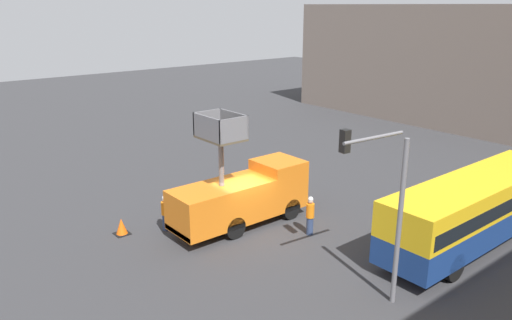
{
  "coord_description": "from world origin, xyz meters",
  "views": [
    {
      "loc": [
        17.18,
        -13.52,
        10.34
      ],
      "look_at": [
        -0.7,
        1.06,
        3.16
      ],
      "focal_mm": 35.0,
      "sensor_mm": 36.0,
      "label": 1
    }
  ],
  "objects_px": {
    "road_worker_directing": "(310,215)",
    "traffic_cone_near_truck": "(122,227)",
    "utility_truck": "(243,195)",
    "traffic_light_pole": "(379,187)",
    "road_worker_near_truck": "(165,213)",
    "city_bus": "(476,206)"
  },
  "relations": [
    {
      "from": "road_worker_directing",
      "to": "traffic_cone_near_truck",
      "type": "distance_m",
      "value": 8.88
    },
    {
      "from": "utility_truck",
      "to": "traffic_light_pole",
      "type": "distance_m",
      "value": 8.14
    },
    {
      "from": "traffic_light_pole",
      "to": "road_worker_near_truck",
      "type": "bearing_deg",
      "value": -159.95
    },
    {
      "from": "road_worker_directing",
      "to": "city_bus",
      "type": "bearing_deg",
      "value": 149.39
    },
    {
      "from": "city_bus",
      "to": "road_worker_near_truck",
      "type": "height_order",
      "value": "city_bus"
    },
    {
      "from": "road_worker_near_truck",
      "to": "traffic_cone_near_truck",
      "type": "height_order",
      "value": "road_worker_near_truck"
    },
    {
      "from": "city_bus",
      "to": "traffic_light_pole",
      "type": "bearing_deg",
      "value": -173.02
    },
    {
      "from": "traffic_light_pole",
      "to": "road_worker_near_truck",
      "type": "height_order",
      "value": "traffic_light_pole"
    },
    {
      "from": "city_bus",
      "to": "traffic_light_pole",
      "type": "xyz_separation_m",
      "value": [
        -0.48,
        -6.45,
        2.27
      ]
    },
    {
      "from": "utility_truck",
      "to": "road_worker_directing",
      "type": "xyz_separation_m",
      "value": [
        2.86,
        1.76,
        -0.61
      ]
    },
    {
      "from": "road_worker_directing",
      "to": "traffic_light_pole",
      "type": "bearing_deg",
      "value": 89.19
    },
    {
      "from": "traffic_cone_near_truck",
      "to": "city_bus",
      "type": "bearing_deg",
      "value": 47.06
    },
    {
      "from": "utility_truck",
      "to": "traffic_light_pole",
      "type": "relative_size",
      "value": 1.15
    },
    {
      "from": "city_bus",
      "to": "traffic_cone_near_truck",
      "type": "relative_size",
      "value": 14.32
    },
    {
      "from": "utility_truck",
      "to": "traffic_cone_near_truck",
      "type": "xyz_separation_m",
      "value": [
        -2.76,
        -5.09,
        -1.19
      ]
    },
    {
      "from": "traffic_light_pole",
      "to": "road_worker_directing",
      "type": "xyz_separation_m",
      "value": [
        -4.86,
        1.54,
        -3.18
      ]
    },
    {
      "from": "utility_truck",
      "to": "road_worker_directing",
      "type": "height_order",
      "value": "utility_truck"
    },
    {
      "from": "utility_truck",
      "to": "road_worker_directing",
      "type": "relative_size",
      "value": 3.73
    },
    {
      "from": "city_bus",
      "to": "traffic_light_pole",
      "type": "relative_size",
      "value": 1.83
    },
    {
      "from": "traffic_light_pole",
      "to": "road_worker_near_truck",
      "type": "distance_m",
      "value": 10.66
    },
    {
      "from": "road_worker_directing",
      "to": "traffic_cone_near_truck",
      "type": "height_order",
      "value": "road_worker_directing"
    },
    {
      "from": "road_worker_near_truck",
      "to": "traffic_cone_near_truck",
      "type": "bearing_deg",
      "value": -151.63
    }
  ]
}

